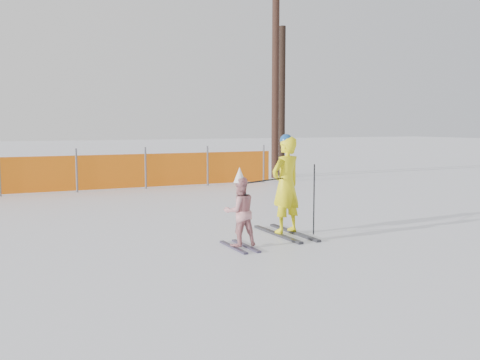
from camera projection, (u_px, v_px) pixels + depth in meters
name	position (u px, v px, depth m)	size (l,w,h in m)	color
ground	(253.00, 245.00, 8.54)	(120.00, 120.00, 0.00)	white
adult	(286.00, 185.00, 9.27)	(0.70, 1.59, 1.76)	black
child	(240.00, 211.00, 8.31)	(0.54, 0.92, 1.26)	black
ski_poles	(292.00, 191.00, 9.06)	(1.51, 0.47, 1.24)	black
safety_fence	(42.00, 174.00, 14.76)	(14.22, 0.06, 1.25)	#595960
tree_trunks	(278.00, 93.00, 19.41)	(0.89, 0.88, 6.52)	#321D16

